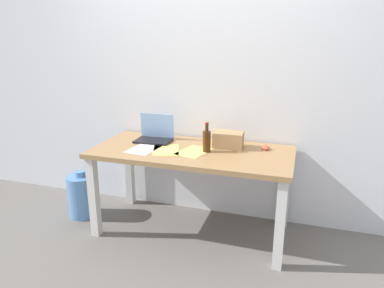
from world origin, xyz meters
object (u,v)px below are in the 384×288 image
beer_bottle (207,140)px  computer_mouse (266,147)px  desk (192,161)px  water_cooler_jug (82,195)px  cardboard_box (228,140)px  laptop_left (155,135)px

beer_bottle → computer_mouse: bearing=24.9°
desk → computer_mouse: (0.58, 0.20, 0.12)m
beer_bottle → water_cooler_jug: 1.37m
desk → cardboard_box: cardboard_box is taller
cardboard_box → desk: bearing=-150.3°
laptop_left → cardboard_box: size_ratio=1.30×
beer_bottle → cardboard_box: bearing=49.5°
desk → computer_mouse: computer_mouse is taller
desk → laptop_left: laptop_left is taller
beer_bottle → desk: bearing=174.2°
cardboard_box → water_cooler_jug: size_ratio=0.55×
laptop_left → computer_mouse: bearing=2.5°
computer_mouse → laptop_left: bearing=159.3°
water_cooler_jug → beer_bottle: bearing=1.9°
desk → cardboard_box: (0.27, 0.16, 0.17)m
desk → beer_bottle: 0.23m
desk → water_cooler_jug: size_ratio=3.68×
computer_mouse → cardboard_box: cardboard_box is taller
computer_mouse → water_cooler_jug: size_ratio=0.22×
beer_bottle → water_cooler_jug: bearing=-178.1°
laptop_left → water_cooler_jug: laptop_left is taller
beer_bottle → water_cooler_jug: (-1.21, -0.04, -0.64)m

